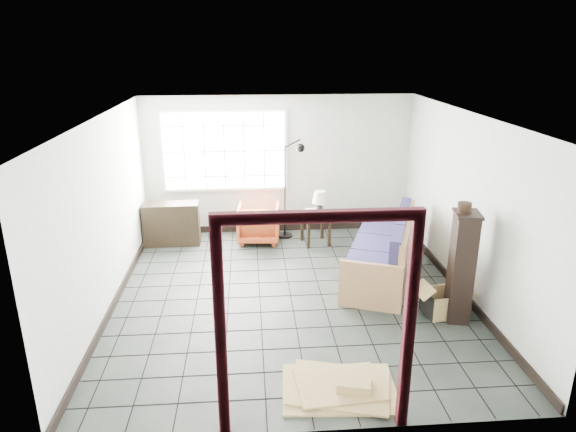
{
  "coord_description": "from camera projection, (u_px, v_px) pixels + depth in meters",
  "views": [
    {
      "loc": [
        -0.57,
        -6.67,
        3.53
      ],
      "look_at": [
        -0.01,
        0.3,
        1.13
      ],
      "focal_mm": 32.0,
      "sensor_mm": 36.0,
      "label": 1
    }
  ],
  "objects": [
    {
      "name": "ground",
      "position": [
        291.0,
        296.0,
        7.48
      ],
      "size": [
        5.5,
        5.5,
        0.0
      ],
      "primitive_type": "plane",
      "color": "black",
      "rests_on": "ground"
    },
    {
      "name": "room_shell",
      "position": [
        291.0,
        184.0,
        6.96
      ],
      "size": [
        5.02,
        5.52,
        2.61
      ],
      "color": "#AFB5AE",
      "rests_on": "ground"
    },
    {
      "name": "window_panel",
      "position": [
        224.0,
        151.0,
        9.43
      ],
      "size": [
        2.32,
        0.08,
        1.52
      ],
      "color": "silver",
      "rests_on": "ground"
    },
    {
      "name": "doorway_trim",
      "position": [
        317.0,
        299.0,
        4.49
      ],
      "size": [
        1.8,
        0.08,
        2.2
      ],
      "color": "#3B0D14",
      "rests_on": "ground"
    },
    {
      "name": "futon_sofa",
      "position": [
        385.0,
        255.0,
        7.97
      ],
      "size": [
        1.62,
        2.44,
        1.01
      ],
      "rotation": [
        0.0,
        0.0,
        -0.36
      ],
      "color": "#986244",
      "rests_on": "ground"
    },
    {
      "name": "armchair",
      "position": [
        259.0,
        221.0,
        9.42
      ],
      "size": [
        0.8,
        0.76,
        0.76
      ],
      "primitive_type": "imported",
      "rotation": [
        0.0,
        0.0,
        3.05
      ],
      "color": "#9B2F16",
      "rests_on": "ground"
    },
    {
      "name": "side_table",
      "position": [
        316.0,
        220.0,
        9.28
      ],
      "size": [
        0.58,
        0.58,
        0.54
      ],
      "rotation": [
        0.0,
        0.0,
        0.19
      ],
      "color": "black",
      "rests_on": "ground"
    },
    {
      "name": "table_lamp",
      "position": [
        320.0,
        198.0,
        9.21
      ],
      "size": [
        0.34,
        0.34,
        0.43
      ],
      "rotation": [
        0.0,
        0.0,
        -0.24
      ],
      "color": "black",
      "rests_on": "side_table"
    },
    {
      "name": "projector",
      "position": [
        314.0,
        212.0,
        9.23
      ],
      "size": [
        0.32,
        0.27,
        0.1
      ],
      "rotation": [
        0.0,
        0.0,
        0.14
      ],
      "color": "silver",
      "rests_on": "side_table"
    },
    {
      "name": "floor_lamp",
      "position": [
        292.0,
        186.0,
        9.39
      ],
      "size": [
        0.51,
        0.33,
        1.87
      ],
      "rotation": [
        0.0,
        0.0,
        0.08
      ],
      "color": "black",
      "rests_on": "ground"
    },
    {
      "name": "console_shelf",
      "position": [
        172.0,
        224.0,
        9.27
      ],
      "size": [
        1.0,
        0.41,
        0.77
      ],
      "rotation": [
        0.0,
        0.0,
        0.03
      ],
      "color": "black",
      "rests_on": "ground"
    },
    {
      "name": "tall_shelf",
      "position": [
        462.0,
        266.0,
        6.63
      ],
      "size": [
        0.38,
        0.46,
        1.49
      ],
      "rotation": [
        0.0,
        0.0,
        -0.19
      ],
      "color": "black",
      "rests_on": "ground"
    },
    {
      "name": "pot",
      "position": [
        464.0,
        208.0,
        6.37
      ],
      "size": [
        0.21,
        0.21,
        0.13
      ],
      "rotation": [
        0.0,
        0.0,
        -0.26
      ],
      "color": "black",
      "rests_on": "tall_shelf"
    },
    {
      "name": "open_box",
      "position": [
        444.0,
        302.0,
        6.94
      ],
      "size": [
        0.86,
        0.49,
        0.46
      ],
      "rotation": [
        0.0,
        0.0,
        0.13
      ],
      "color": "olive",
      "rests_on": "ground"
    },
    {
      "name": "cardboard_pile",
      "position": [
        341.0,
        386.0,
        5.45
      ],
      "size": [
        1.26,
        1.03,
        0.17
      ],
      "rotation": [
        0.0,
        0.0,
        -0.12
      ],
      "color": "olive",
      "rests_on": "ground"
    }
  ]
}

